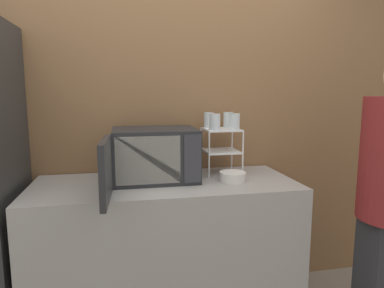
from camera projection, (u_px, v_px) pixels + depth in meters
wall_back at (158, 118)px, 2.44m from camera, size 8.00×0.06×2.60m
counter at (166, 252)px, 2.20m from camera, size 1.62×0.68×0.93m
microwave at (153, 155)px, 2.14m from camera, size 0.57×0.80×0.33m
dish_rack at (221, 141)px, 2.33m from camera, size 0.24×0.24×0.31m
glass_front_left at (215, 122)px, 2.22m from camera, size 0.07×0.07×0.11m
glass_back_right at (228, 120)px, 2.40m from camera, size 0.07×0.07×0.11m
glass_front_right at (235, 121)px, 2.25m from camera, size 0.07×0.07×0.11m
glass_back_left at (209, 120)px, 2.36m from camera, size 0.07×0.07×0.11m
bowl at (233, 177)px, 2.14m from camera, size 0.16×0.16×0.06m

